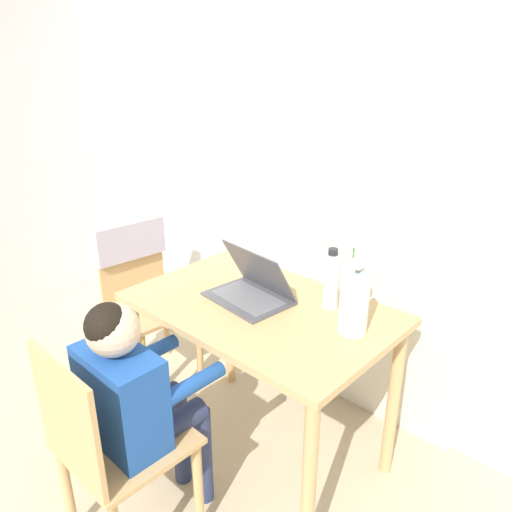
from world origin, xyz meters
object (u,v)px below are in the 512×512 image
chair_spare (139,275)px  flower_vase (354,297)px  water_bottle (331,280)px  laptop (252,287)px  person_seated (135,391)px  chair_occupied (110,448)px

chair_spare → flower_vase: bearing=-83.0°
chair_spare → flower_vase: flower_vase is taller
flower_vase → water_bottle: (-0.17, 0.10, -0.03)m
chair_spare → laptop: laptop is taller
chair_spare → person_seated: person_seated is taller
chair_occupied → chair_spare: (-0.85, 0.74, 0.14)m
chair_spare → laptop: 0.88m
chair_occupied → person_seated: (0.00, 0.12, 0.17)m
chair_occupied → flower_vase: flower_vase is taller
laptop → flower_vase: size_ratio=0.99×
flower_vase → person_seated: bearing=-125.1°
chair_spare → person_seated: (0.85, -0.62, 0.03)m
chair_spare → water_bottle: bearing=-77.7°
water_bottle → laptop: bearing=-151.5°
flower_vase → water_bottle: 0.20m
chair_spare → person_seated: bearing=-120.0°
chair_occupied → person_seated: size_ratio=0.87×
chair_occupied → water_bottle: size_ratio=3.43×
chair_occupied → laptop: 0.80m
chair_spare → chair_occupied: bearing=-125.0°
chair_spare → water_bottle: water_bottle is taller
chair_spare → laptop: bearing=-85.7°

